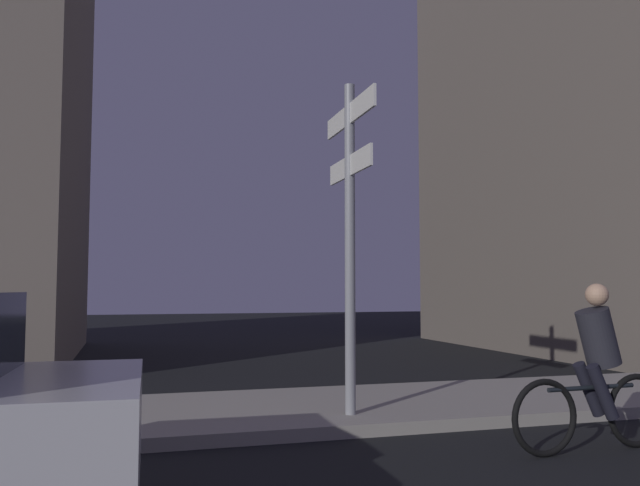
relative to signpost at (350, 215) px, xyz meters
The scene contains 3 objects.
sidewalk_kerb 2.48m from the signpost, 113.87° to the left, with size 40.00×2.66×0.14m, color gray.
signpost is the anchor object (origin of this frame).
cyclist 3.06m from the signpost, 42.24° to the right, with size 1.82×0.34×1.61m.
Camera 1 is at (-2.11, -0.87, 1.56)m, focal length 36.48 mm.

